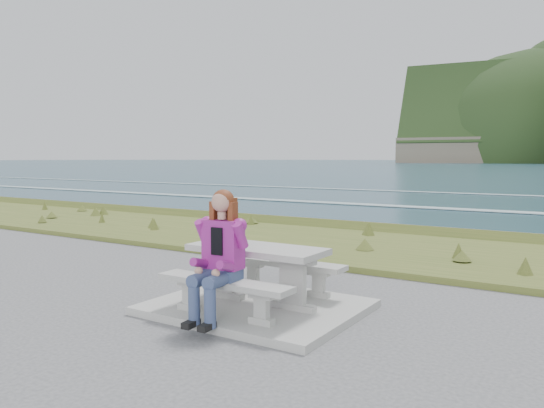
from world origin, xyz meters
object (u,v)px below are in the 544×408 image
bench_seaward (285,267)px  bench_landward (224,288)px  picnic_table (257,259)px  seated_woman (216,273)px

bench_seaward → bench_landward: bearing=-90.0°
picnic_table → seated_woman: (-0.00, -0.84, -0.02)m
picnic_table → bench_seaward: picnic_table is taller
bench_landward → seated_woman: bearing=-90.9°
bench_seaward → picnic_table: bearing=-90.0°
bench_landward → bench_seaward: size_ratio=1.00×
bench_seaward → seated_woman: size_ratio=1.18×
picnic_table → seated_woman: seated_woman is taller
seated_woman → bench_landward: bearing=83.9°
picnic_table → bench_landward: picnic_table is taller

